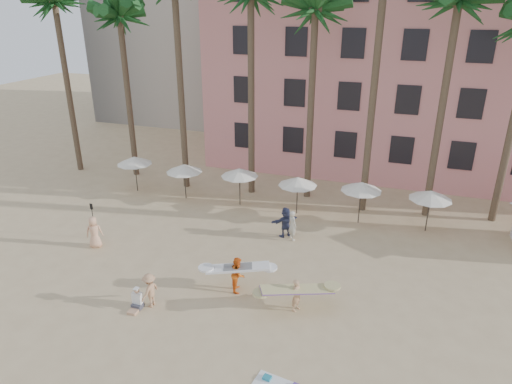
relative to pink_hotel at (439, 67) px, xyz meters
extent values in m
plane|color=#D1B789|center=(-7.00, -26.00, -8.00)|extent=(120.00, 120.00, 0.00)
cube|color=pink|center=(0.00, 0.00, 0.00)|extent=(35.00, 14.00, 16.00)
cylinder|color=brown|center=(-27.00, -11.00, -1.50)|extent=(0.44, 0.44, 13.00)
cylinder|color=brown|center=(-22.00, -10.50, -2.00)|extent=(0.44, 0.44, 12.00)
cylinder|color=brown|center=(-17.00, -11.50, -1.00)|extent=(0.44, 0.44, 14.00)
cylinder|color=brown|center=(-12.00, -11.00, -1.25)|extent=(0.44, 0.44, 13.50)
cylinder|color=brown|center=(-8.00, -10.50, -1.75)|extent=(0.44, 0.44, 12.50)
cylinder|color=brown|center=(-4.00, -11.50, -0.75)|extent=(0.44, 0.44, 14.50)
cylinder|color=brown|center=(0.00, -11.00, -1.50)|extent=(0.44, 0.44, 13.00)
cylinder|color=brown|center=(4.00, -10.50, -2.00)|extent=(0.44, 0.44, 12.00)
cylinder|color=#332B23|center=(-20.00, -13.50, -6.75)|extent=(0.07, 0.07, 2.50)
cone|color=white|center=(-20.00, -13.50, -5.65)|extent=(2.50, 2.50, 0.55)
cylinder|color=#332B23|center=(-16.00, -13.60, -6.80)|extent=(0.07, 0.07, 2.40)
cone|color=white|center=(-16.00, -13.60, -5.75)|extent=(2.50, 2.50, 0.55)
cylinder|color=#332B23|center=(-12.00, -13.40, -6.75)|extent=(0.07, 0.07, 2.50)
cone|color=white|center=(-12.00, -13.40, -5.65)|extent=(2.50, 2.50, 0.55)
cylinder|color=#332B23|center=(-8.00, -13.50, -6.80)|extent=(0.07, 0.07, 2.40)
cone|color=white|center=(-8.00, -13.50, -5.75)|extent=(2.50, 2.50, 0.55)
cylinder|color=#332B23|center=(-4.00, -13.60, -6.70)|extent=(0.07, 0.07, 2.60)
cone|color=white|center=(-4.00, -13.60, -5.55)|extent=(2.50, 2.50, 0.55)
cylinder|color=#332B23|center=(0.00, -13.40, -6.75)|extent=(0.07, 0.07, 2.50)
cone|color=white|center=(0.00, -13.40, -5.65)|extent=(2.50, 2.50, 0.55)
cube|color=teal|center=(-5.55, -27.72, -7.93)|extent=(0.33, 0.29, 0.10)
imported|color=tan|center=(-5.54, -23.40, -7.22)|extent=(0.55, 0.66, 1.56)
cube|color=#C9BD7D|center=(-5.54, -23.40, -6.91)|extent=(3.22, 2.19, 0.38)
imported|color=orange|center=(-8.57, -22.77, -7.12)|extent=(0.88, 1.01, 1.76)
cube|color=white|center=(-8.57, -22.77, -6.77)|extent=(3.08, 1.70, 0.31)
imported|color=#363C5E|center=(-7.86, -16.79, -7.08)|extent=(1.60, 1.57, 1.83)
imported|color=beige|center=(-7.39, -17.05, -7.09)|extent=(0.77, 0.78, 1.82)
imported|color=tan|center=(-11.89, -25.22, -7.17)|extent=(0.75, 1.14, 1.66)
imported|color=#E4A781|center=(-17.67, -21.46, -7.07)|extent=(1.08, 0.95, 1.85)
cylinder|color=black|center=(-18.31, -20.63, -6.95)|extent=(0.04, 0.04, 2.10)
cube|color=black|center=(-18.31, -20.63, -5.95)|extent=(0.18, 0.03, 0.35)
cube|color=#3F3F4C|center=(-12.38, -25.57, -7.88)|extent=(0.45, 0.42, 0.24)
cube|color=tan|center=(-12.38, -25.92, -7.94)|extent=(0.40, 0.45, 0.12)
cube|color=white|center=(-12.38, -25.52, -7.50)|extent=(0.44, 0.26, 0.55)
sphere|color=tan|center=(-12.38, -25.52, -7.09)|extent=(0.24, 0.24, 0.24)
camera|label=1|loc=(-1.82, -39.97, 4.84)|focal=32.00mm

